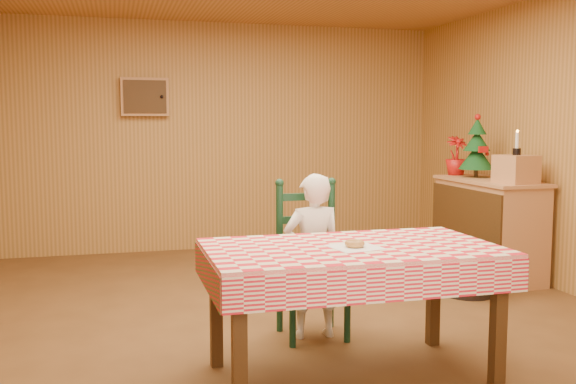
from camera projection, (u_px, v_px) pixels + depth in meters
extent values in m
plane|color=brown|center=(295.00, 324.00, 4.69)|extent=(6.00, 6.00, 0.00)
cube|color=#B48241|center=(225.00, 137.00, 7.43)|extent=(5.00, 0.10, 2.60)
cube|color=tan|center=(145.00, 97.00, 7.09)|extent=(0.52, 0.08, 0.42)
cube|color=#452A12|center=(145.00, 97.00, 7.04)|extent=(0.46, 0.02, 0.36)
sphere|color=black|center=(162.00, 97.00, 7.08)|extent=(0.04, 0.04, 0.04)
cube|color=#452A12|center=(351.00, 254.00, 3.64)|extent=(1.60, 0.90, 0.06)
cube|color=#452A12|center=(239.00, 353.00, 3.13)|extent=(0.07, 0.07, 0.69)
cube|color=#452A12|center=(498.00, 328.00, 3.51)|extent=(0.07, 0.07, 0.69)
cube|color=#452A12|center=(216.00, 310.00, 3.84)|extent=(0.07, 0.07, 0.69)
cube|color=#452A12|center=(433.00, 293.00, 4.22)|extent=(0.07, 0.07, 0.69)
cube|color=red|center=(351.00, 247.00, 3.63)|extent=(1.64, 0.94, 0.02)
cube|color=red|center=(385.00, 285.00, 3.19)|extent=(1.64, 0.02, 0.18)
cube|color=red|center=(325.00, 249.00, 4.09)|extent=(1.64, 0.02, 0.18)
cube|color=#335E2B|center=(207.00, 274.00, 3.43)|extent=(0.02, 0.94, 0.18)
cube|color=#335E2B|center=(479.00, 257.00, 3.86)|extent=(0.02, 0.94, 0.18)
cube|color=#10321C|center=(313.00, 275.00, 4.37)|extent=(0.44, 0.40, 0.04)
cylinder|color=#10321C|center=(293.00, 317.00, 4.18)|extent=(0.04, 0.04, 0.41)
cylinder|color=#10321C|center=(347.00, 312.00, 4.28)|extent=(0.04, 0.04, 0.41)
cylinder|color=#10321C|center=(280.00, 303.00, 4.51)|extent=(0.04, 0.04, 0.41)
cylinder|color=#10321C|center=(331.00, 299.00, 4.60)|extent=(0.04, 0.04, 0.41)
cylinder|color=#10321C|center=(280.00, 226.00, 4.45)|extent=(0.05, 0.05, 0.60)
sphere|color=#10321C|center=(279.00, 183.00, 4.41)|extent=(0.06, 0.06, 0.06)
cylinder|color=#10321C|center=(331.00, 224.00, 4.55)|extent=(0.05, 0.05, 0.60)
sphere|color=#10321C|center=(332.00, 182.00, 4.51)|extent=(0.06, 0.06, 0.06)
cube|color=#10321C|center=(306.00, 242.00, 4.51)|extent=(0.38, 0.03, 0.05)
cube|color=#10321C|center=(306.00, 219.00, 4.49)|extent=(0.38, 0.03, 0.05)
cube|color=#10321C|center=(306.00, 197.00, 4.48)|extent=(0.38, 0.03, 0.05)
imported|color=white|center=(313.00, 256.00, 4.35)|extent=(0.41, 0.27, 1.12)
cube|color=white|center=(355.00, 247.00, 3.58)|extent=(0.31, 0.31, 0.00)
torus|color=#B58141|center=(355.00, 244.00, 3.58)|extent=(0.12, 0.12, 0.04)
cube|color=tan|center=(488.00, 229.00, 6.13)|extent=(0.50, 1.20, 0.90)
cube|color=tan|center=(490.00, 181.00, 6.08)|extent=(0.54, 1.24, 0.03)
cube|color=#452A12|center=(464.00, 231.00, 6.06)|extent=(0.02, 1.20, 0.80)
cube|color=tan|center=(516.00, 169.00, 5.68)|extent=(0.35, 0.35, 0.25)
cylinder|color=#452A12|center=(476.00, 173.00, 6.31)|extent=(0.04, 0.04, 0.08)
cone|color=#0D3C18|center=(476.00, 157.00, 6.29)|extent=(0.34, 0.34, 0.24)
cone|color=#0D3C18|center=(477.00, 141.00, 6.28)|extent=(0.26, 0.26, 0.20)
cone|color=#0D3C18|center=(477.00, 126.00, 6.26)|extent=(0.18, 0.18, 0.16)
sphere|color=#B51310|center=(478.00, 117.00, 6.25)|extent=(0.06, 0.06, 0.06)
cube|color=#B51310|center=(483.00, 149.00, 6.13)|extent=(0.10, 0.02, 0.06)
sphere|color=#B51310|center=(487.00, 154.00, 6.25)|extent=(0.04, 0.04, 0.04)
sphere|color=#B51310|center=(468.00, 147.00, 6.31)|extent=(0.04, 0.04, 0.04)
sphere|color=#B51310|center=(476.00, 136.00, 6.37)|extent=(0.04, 0.04, 0.04)
imported|color=#B51310|center=(456.00, 156.00, 6.57)|extent=(0.24, 0.24, 0.40)
cylinder|color=black|center=(517.00, 152.00, 5.66)|extent=(0.07, 0.07, 0.06)
cylinder|color=white|center=(517.00, 140.00, 5.65)|extent=(0.03, 0.03, 0.14)
sphere|color=orange|center=(517.00, 131.00, 5.64)|extent=(0.02, 0.02, 0.02)
cylinder|color=black|center=(469.00, 270.00, 5.46)|extent=(0.46, 0.46, 0.42)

